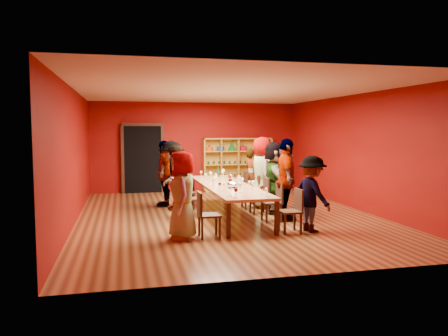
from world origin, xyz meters
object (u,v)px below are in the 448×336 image
Objects in this scene: person_right_2 at (275,177)px; wine_bottle at (218,173)px; chair_person_right_3 at (253,190)px; person_right_3 at (262,173)px; chair_person_left_4 at (181,188)px; chair_person_right_2 at (262,194)px; chair_person_right_0 at (294,208)px; shelving_unit at (237,162)px; person_right_4 at (251,175)px; spittoon_bowl at (233,185)px; person_left_4 at (165,173)px; chair_person_left_0 at (205,212)px; chair_person_right_1 at (275,200)px; tasting_table at (227,187)px; chair_person_left_2 at (189,196)px; chair_person_left_3 at (183,190)px; person_right_0 at (312,194)px; person_left_2 at (175,181)px; person_left_3 at (172,175)px; chair_person_right_4 at (242,185)px; person_right_1 at (286,180)px; person_left_0 at (182,195)px.

person_right_2 is 6.03× the size of wine_bottle.
person_right_3 reaches higher than chair_person_right_3.
chair_person_right_2 is at bearing -41.54° from chair_person_left_4.
person_right_3 is at bearing 84.96° from chair_person_right_0.
shelving_unit is at bearing 82.05° from chair_person_right_3.
chair_person_right_3 is at bearing -24.65° from chair_person_left_4.
spittoon_bowl is (-1.16, -2.42, 0.05)m from person_right_4.
person_left_4 is 6.00× the size of spittoon_bowl.
chair_person_left_0 is at bearing 142.00° from person_right_4.
person_right_4 is (0.28, 2.80, 0.27)m from chair_person_right_1.
tasting_table is at bearing 114.47° from chair_person_right_0.
chair_person_left_0 and chair_person_left_2 have the same top height.
shelving_unit is 1.56× the size of person_right_4.
tasting_table is 2.21m from chair_person_left_0.
chair_person_left_3 is at bearing 90.00° from chair_person_left_2.
shelving_unit is at bearing 74.14° from spittoon_bowl.
person_right_0 is (2.21, -3.67, 0.28)m from chair_person_left_4.
person_left_2 is at bearing -121.92° from shelving_unit.
chair_person_right_4 is (2.12, 0.83, -0.40)m from person_left_3.
chair_person_left_2 is 2.82m from person_right_4.
person_left_2 is at bearing 156.62° from chair_person_right_1.
person_right_0 is 0.82× the size of person_right_3.
person_right_1 is at bearing 50.59° from person_left_3.
wine_bottle is at bearing 161.81° from person_left_0.
person_left_0 is at bearing 180.00° from chair_person_left_0.
shelving_unit is at bearing 0.91° from person_right_3.
person_left_2 is 1.93× the size of chair_person_right_2.
chair_person_left_2 is 1.00× the size of chair_person_left_3.
spittoon_bowl is at bearing 144.54° from person_right_4.
wine_bottle reaches higher than chair_person_left_3.
person_left_4 is 2.56m from spittoon_bowl.
chair_person_right_0 is at bearing -94.40° from shelving_unit.
person_right_2 reaches higher than chair_person_right_1.
person_left_3 is at bearing 24.84° from person_right_0.
tasting_table is 1.25m from chair_person_right_3.
chair_person_left_2 is 0.50m from person_left_2.
person_left_4 is at bearing -172.73° from wine_bottle.
person_right_1 reaches higher than chair_person_right_1.
chair_person_right_0 is 3.00× the size of wine_bottle.
tasting_table is 2.42m from person_left_0.
chair_person_left_3 is at bearing 73.79° from person_right_2.
chair_person_left_4 is 0.58× the size of person_right_4.
person_right_0 is 1.74× the size of chair_person_right_3.
person_left_3 reaches higher than chair_person_left_3.
shelving_unit is 1.55× the size of person_right_0.
person_left_2 is 1.93× the size of chair_person_right_0.
person_left_4 is 4.53m from person_right_0.
chair_person_left_3 is at bearing -177.67° from person_left_2.
wine_bottle reaches higher than chair_person_left_2.
chair_person_right_3 is (-0.27, 1.71, -0.44)m from person_right_1.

